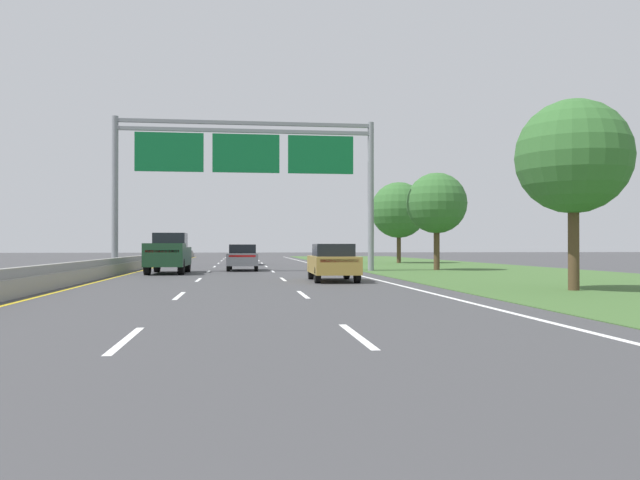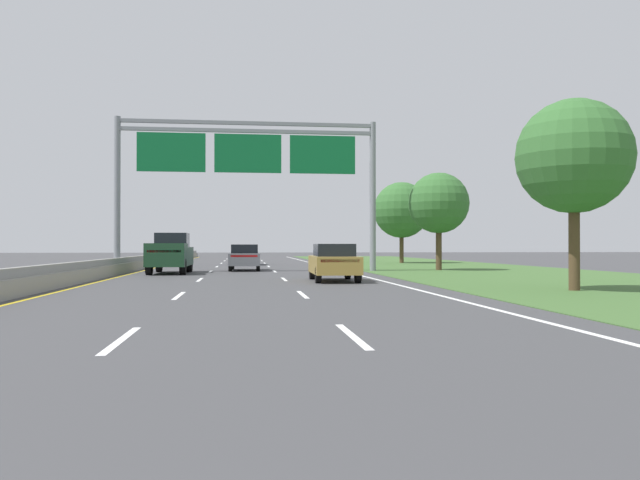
% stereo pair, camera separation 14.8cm
% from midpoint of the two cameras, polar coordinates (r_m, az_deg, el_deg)
% --- Properties ---
extents(ground_plane, '(220.00, 220.00, 0.00)m').
position_cam_midpoint_polar(ground_plane, '(34.93, -7.19, -2.96)').
color(ground_plane, '#3D3D3F').
extents(lane_striping, '(11.96, 106.00, 0.01)m').
position_cam_midpoint_polar(lane_striping, '(34.48, -7.19, -2.99)').
color(lane_striping, white).
rests_on(lane_striping, ground).
extents(grass_verge_right, '(14.00, 110.00, 0.02)m').
position_cam_midpoint_polar(grass_verge_right, '(37.62, 14.60, -2.76)').
color(grass_verge_right, '#3D602D').
rests_on(grass_verge_right, ground).
extents(median_barrier_concrete, '(0.60, 110.00, 0.85)m').
position_cam_midpoint_polar(median_barrier_concrete, '(35.54, -17.90, -2.33)').
color(median_barrier_concrete, gray).
rests_on(median_barrier_concrete, ground).
extents(overhead_sign_gantry, '(15.06, 0.42, 8.82)m').
position_cam_midpoint_polar(overhead_sign_gantry, '(37.40, -6.72, 6.91)').
color(overhead_sign_gantry, gray).
rests_on(overhead_sign_gantry, ground).
extents(pickup_truck_darkgreen, '(2.04, 5.41, 2.20)m').
position_cam_midpoint_polar(pickup_truck_darkgreen, '(35.55, -13.45, -1.18)').
color(pickup_truck_darkgreen, '#193D23').
rests_on(pickup_truck_darkgreen, ground).
extents(car_gold_right_lane_sedan, '(1.92, 4.44, 1.57)m').
position_cam_midpoint_polar(car_gold_right_lane_sedan, '(27.02, 1.00, -1.95)').
color(car_gold_right_lane_sedan, '#A38438').
rests_on(car_gold_right_lane_sedan, ground).
extents(car_navy_centre_lane_sedan, '(1.84, 4.41, 1.57)m').
position_cam_midpoint_polar(car_navy_centre_lane_sedan, '(50.68, -6.96, -1.28)').
color(car_navy_centre_lane_sedan, '#161E47').
rests_on(car_navy_centre_lane_sedan, ground).
extents(car_grey_centre_lane_sedan, '(1.91, 4.44, 1.57)m').
position_cam_midpoint_polar(car_grey_centre_lane_sedan, '(38.95, -7.01, -1.51)').
color(car_grey_centre_lane_sedan, slate).
rests_on(car_grey_centre_lane_sedan, ground).
extents(roadside_tree_near, '(3.78, 3.78, 6.34)m').
position_cam_midpoint_polar(roadside_tree_near, '(22.88, 21.47, 6.89)').
color(roadside_tree_near, '#4C3823').
rests_on(roadside_tree_near, ground).
extents(roadside_tree_mid, '(3.70, 3.70, 5.96)m').
position_cam_midpoint_polar(roadside_tree_mid, '(39.66, 10.24, 3.24)').
color(roadside_tree_mid, '#4C3823').
rests_on(roadside_tree_mid, ground).
extents(roadside_tree_far, '(4.82, 4.82, 7.00)m').
position_cam_midpoint_polar(roadside_tree_far, '(55.65, 6.96, 2.66)').
color(roadside_tree_far, '#4C3823').
rests_on(roadside_tree_far, ground).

